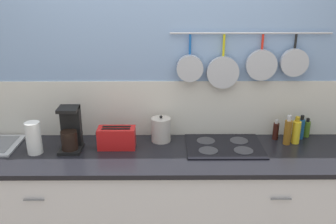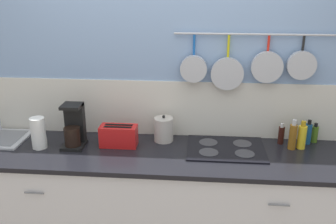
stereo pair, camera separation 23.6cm
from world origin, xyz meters
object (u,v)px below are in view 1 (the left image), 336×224
(toaster, at_px, (117,138))
(bottle_hot_sauce, at_px, (307,129))
(paper_towel_roll, at_px, (34,138))
(bottle_vinegar, at_px, (288,132))
(bottle_sesame_oil, at_px, (301,128))
(kettle, at_px, (161,130))
(bottle_dish_soap, at_px, (296,131))
(bottle_cooking_wine, at_px, (276,131))
(coffee_maker, at_px, (70,132))

(toaster, height_order, bottle_hot_sauce, toaster)
(paper_towel_roll, relative_size, bottle_vinegar, 1.02)
(bottle_sesame_oil, bearing_deg, bottle_vinegar, -142.83)
(bottle_sesame_oil, bearing_deg, bottle_hot_sauce, 30.22)
(kettle, height_order, bottle_dish_soap, bottle_dish_soap)
(bottle_vinegar, xyz_separation_m, bottle_dish_soap, (0.07, 0.02, -0.01))
(bottle_cooking_wine, xyz_separation_m, bottle_vinegar, (0.06, -0.09, 0.03))
(paper_towel_roll, height_order, bottle_sesame_oil, paper_towel_roll)
(coffee_maker, relative_size, bottle_sesame_oil, 1.70)
(bottle_vinegar, distance_m, bottle_hot_sauce, 0.25)
(bottle_vinegar, bearing_deg, kettle, 176.07)
(coffee_maker, bearing_deg, bottle_cooking_wine, 6.21)
(coffee_maker, relative_size, toaster, 1.12)
(coffee_maker, xyz_separation_m, kettle, (0.67, 0.15, -0.04))
(bottle_dish_soap, height_order, bottle_hot_sauce, bottle_dish_soap)
(coffee_maker, bearing_deg, bottle_dish_soap, 3.30)
(coffee_maker, relative_size, bottle_dish_soap, 1.53)
(paper_towel_roll, distance_m, bottle_dish_soap, 1.97)
(bottle_dish_soap, relative_size, bottle_sesame_oil, 1.11)
(kettle, xyz_separation_m, bottle_hot_sauce, (1.17, 0.08, -0.03))
(toaster, distance_m, bottle_hot_sauce, 1.52)
(coffee_maker, height_order, bottle_sesame_oil, coffee_maker)
(kettle, relative_size, bottle_hot_sauce, 1.36)
(kettle, distance_m, bottle_cooking_wine, 0.91)
(kettle, relative_size, bottle_dish_soap, 0.99)
(kettle, bearing_deg, bottle_cooking_wine, 1.58)
(kettle, relative_size, bottle_cooking_wine, 1.30)
(toaster, bearing_deg, bottle_dish_soap, 3.21)
(toaster, bearing_deg, bottle_vinegar, 2.56)
(paper_towel_roll, distance_m, bottle_sesame_oil, 2.05)
(bottle_vinegar, bearing_deg, toaster, -177.44)
(kettle, distance_m, bottle_hot_sauce, 1.18)
(bottle_cooking_wine, relative_size, bottle_hot_sauce, 1.05)
(bottle_dish_soap, height_order, bottle_sesame_oil, bottle_dish_soap)
(bottle_dish_soap, relative_size, bottle_hot_sauce, 1.38)
(bottle_dish_soap, xyz_separation_m, bottle_hot_sauce, (0.13, 0.12, -0.03))
(paper_towel_roll, xyz_separation_m, coffee_maker, (0.25, 0.07, 0.02))
(paper_towel_roll, height_order, kettle, paper_towel_roll)
(bottle_vinegar, xyz_separation_m, bottle_hot_sauce, (0.20, 0.14, -0.03))
(paper_towel_roll, xyz_separation_m, kettle, (0.92, 0.21, -0.02))
(coffee_maker, height_order, bottle_cooking_wine, coffee_maker)
(paper_towel_roll, bearing_deg, bottle_dish_soap, 4.79)
(coffee_maker, distance_m, bottle_cooking_wine, 1.59)
(kettle, bearing_deg, bottle_hot_sauce, 3.70)
(bottle_dish_soap, xyz_separation_m, bottle_sesame_oil, (0.07, 0.09, -0.01))
(coffee_maker, bearing_deg, toaster, 3.68)
(coffee_maker, xyz_separation_m, bottle_cooking_wine, (1.58, 0.17, -0.06))
(bottle_hot_sauce, bearing_deg, bottle_sesame_oil, -149.78)
(bottle_dish_soap, bearing_deg, bottle_cooking_wine, 151.64)
(coffee_maker, relative_size, kettle, 1.55)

